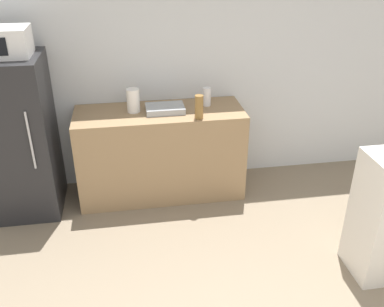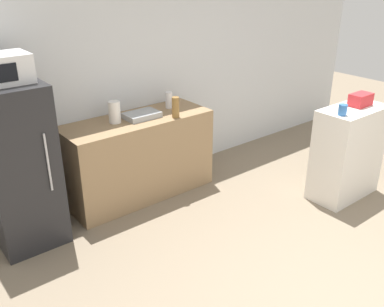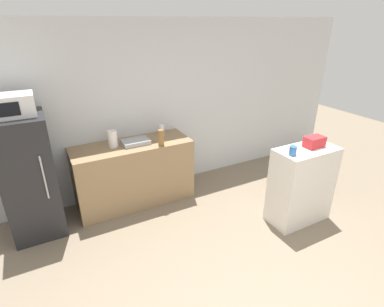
{
  "view_description": "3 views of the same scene",
  "coord_description": "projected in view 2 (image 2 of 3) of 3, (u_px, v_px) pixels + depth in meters",
  "views": [
    {
      "loc": [
        -0.49,
        -1.17,
        2.53
      ],
      "look_at": [
        0.01,
        1.87,
        0.92
      ],
      "focal_mm": 40.0,
      "sensor_mm": 36.0,
      "label": 1
    },
    {
      "loc": [
        -2.47,
        -1.06,
        2.5
      ],
      "look_at": [
        -0.21,
        1.78,
        0.88
      ],
      "focal_mm": 40.0,
      "sensor_mm": 36.0,
      "label": 2
    },
    {
      "loc": [
        -1.26,
        -1.09,
        2.56
      ],
      "look_at": [
        0.3,
        1.85,
        1.07
      ],
      "focal_mm": 28.0,
      "sensor_mm": 36.0,
      "label": 3
    }
  ],
  "objects": [
    {
      "name": "refrigerator",
      "position": [
        18.0,
        166.0,
        3.94
      ],
      "size": [
        0.6,
        0.69,
        1.56
      ],
      "color": "#232326",
      "rests_on": "ground_plane"
    },
    {
      "name": "microwave",
      "position": [
        0.0,
        69.0,
        3.58
      ],
      "size": [
        0.47,
        0.36,
        0.25
      ],
      "color": "white",
      "rests_on": "refrigerator"
    },
    {
      "name": "shelf_cabinet",
      "position": [
        347.0,
        153.0,
        4.84
      ],
      "size": [
        0.83,
        0.44,
        1.06
      ],
      "primitive_type": "cube",
      "color": "white",
      "rests_on": "ground_plane"
    },
    {
      "name": "paper_towel_roll",
      "position": [
        114.0,
        112.0,
        4.52
      ],
      "size": [
        0.13,
        0.13,
        0.23
      ],
      "primitive_type": "cylinder",
      "color": "white",
      "rests_on": "counter"
    },
    {
      "name": "sink_basin",
      "position": [
        142.0,
        115.0,
        4.7
      ],
      "size": [
        0.38,
        0.26,
        0.06
      ],
      "primitive_type": "cube",
      "color": "#9EA3A8",
      "rests_on": "counter"
    },
    {
      "name": "counter",
      "position": [
        139.0,
        157.0,
        4.89
      ],
      "size": [
        1.69,
        0.63,
        0.94
      ],
      "primitive_type": "cube",
      "color": "#937551",
      "rests_on": "ground_plane"
    },
    {
      "name": "basket",
      "position": [
        361.0,
        100.0,
        4.68
      ],
      "size": [
        0.26,
        0.16,
        0.14
      ],
      "primitive_type": "cube",
      "color": "red",
      "rests_on": "shelf_cabinet"
    },
    {
      "name": "bottle_tall",
      "position": [
        176.0,
        107.0,
        4.68
      ],
      "size": [
        0.08,
        0.08,
        0.23
      ],
      "primitive_type": "cylinder",
      "color": "olive",
      "rests_on": "counter"
    },
    {
      "name": "bottle_short",
      "position": [
        169.0,
        100.0,
        5.0
      ],
      "size": [
        0.08,
        0.08,
        0.19
      ],
      "primitive_type": "cylinder",
      "color": "silver",
      "rests_on": "counter"
    },
    {
      "name": "jar",
      "position": [
        343.0,
        110.0,
        4.39
      ],
      "size": [
        0.09,
        0.09,
        0.11
      ],
      "primitive_type": "cylinder",
      "color": "#336BB2",
      "rests_on": "shelf_cabinet"
    },
    {
      "name": "wall_back",
      "position": [
        132.0,
        77.0,
        4.9
      ],
      "size": [
        8.0,
        0.06,
        2.6
      ],
      "primitive_type": "cube",
      "color": "silver",
      "rests_on": "ground_plane"
    }
  ]
}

